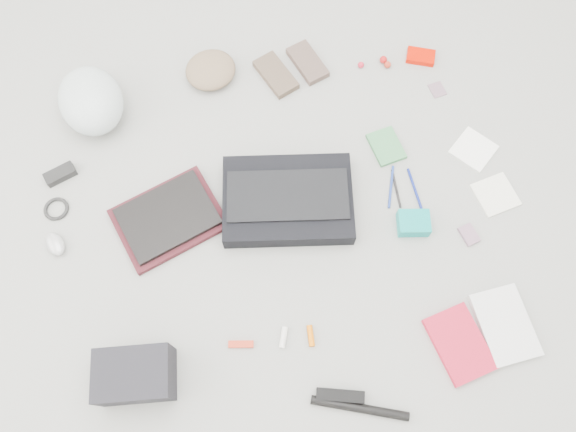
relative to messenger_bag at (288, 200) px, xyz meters
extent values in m
plane|color=gray|center=(-0.01, -0.06, -0.04)|extent=(4.00, 4.00, 0.00)
cube|color=black|center=(0.00, 0.00, 0.00)|extent=(0.47, 0.37, 0.07)
cube|color=black|center=(0.00, 0.00, 0.04)|extent=(0.42, 0.24, 0.01)
cube|color=#47161D|center=(-0.40, 0.01, -0.02)|extent=(0.40, 0.35, 0.02)
cube|color=black|center=(-0.40, 0.01, 0.00)|extent=(0.36, 0.31, 0.02)
ellipsoid|color=silver|center=(-0.61, 0.48, 0.05)|extent=(0.27, 0.31, 0.17)
ellipsoid|color=#7E654D|center=(-0.19, 0.57, 0.00)|extent=(0.24, 0.23, 0.07)
cube|color=brown|center=(0.05, 0.51, -0.02)|extent=(0.16, 0.20, 0.03)
cube|color=brown|center=(0.18, 0.55, -0.02)|extent=(0.14, 0.20, 0.03)
cube|color=black|center=(-0.75, 0.25, -0.02)|extent=(0.11, 0.08, 0.03)
torus|color=black|center=(-0.78, 0.12, -0.03)|extent=(0.11, 0.11, 0.01)
ellipsoid|color=#AAAAAA|center=(-0.78, -0.01, -0.02)|extent=(0.08, 0.10, 0.03)
cube|color=black|center=(-0.54, -0.48, 0.03)|extent=(0.23, 0.17, 0.14)
cube|color=red|center=(-0.23, -0.44, -0.03)|extent=(0.08, 0.03, 0.01)
cylinder|color=silver|center=(-0.09, -0.44, -0.03)|extent=(0.04, 0.07, 0.02)
cylinder|color=orange|center=(-0.01, -0.45, -0.03)|extent=(0.02, 0.07, 0.02)
cube|color=black|center=(0.04, -0.64, -0.02)|extent=(0.15, 0.07, 0.03)
cylinder|color=black|center=(0.09, -0.69, -0.02)|extent=(0.28, 0.12, 0.03)
cube|color=red|center=(0.44, -0.56, -0.02)|extent=(0.19, 0.25, 0.02)
cube|color=silver|center=(0.59, -0.53, -0.02)|extent=(0.17, 0.24, 0.02)
cube|color=#3D7E49|center=(0.38, 0.15, -0.03)|extent=(0.12, 0.15, 0.02)
cylinder|color=navy|center=(0.36, 0.00, -0.03)|extent=(0.06, 0.15, 0.01)
cylinder|color=black|center=(0.38, -0.01, -0.03)|extent=(0.01, 0.14, 0.01)
cylinder|color=navy|center=(0.44, -0.02, -0.03)|extent=(0.02, 0.16, 0.01)
cube|color=#08958F|center=(0.40, -0.15, -0.01)|extent=(0.11, 0.10, 0.05)
cube|color=gray|center=(0.57, -0.22, -0.03)|extent=(0.06, 0.08, 0.01)
cube|color=white|center=(0.68, 0.09, -0.03)|extent=(0.18, 0.18, 0.01)
cube|color=white|center=(0.71, -0.09, -0.03)|extent=(0.15, 0.15, 0.01)
sphere|color=red|center=(0.37, 0.50, -0.02)|extent=(0.03, 0.03, 0.02)
sphere|color=#B41413|center=(0.46, 0.51, -0.02)|extent=(0.03, 0.03, 0.03)
sphere|color=#AE2E1B|center=(0.47, 0.49, -0.02)|extent=(0.03, 0.03, 0.03)
cube|color=red|center=(0.60, 0.50, -0.02)|extent=(0.12, 0.10, 0.02)
cube|color=gray|center=(0.63, 0.35, -0.03)|extent=(0.06, 0.07, 0.00)
camera|label=1|loc=(-0.13, -0.72, 1.73)|focal=35.00mm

